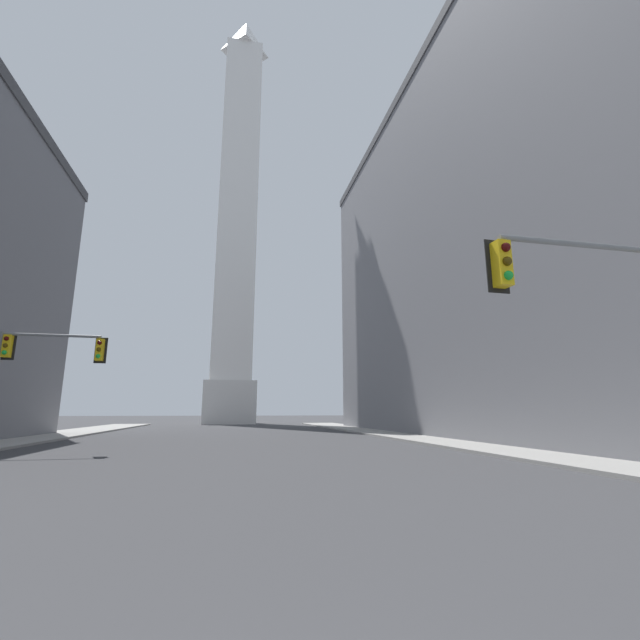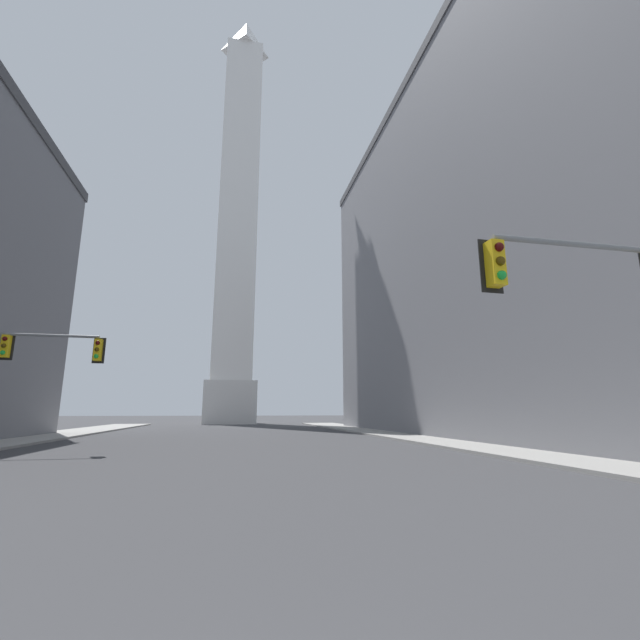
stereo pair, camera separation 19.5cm
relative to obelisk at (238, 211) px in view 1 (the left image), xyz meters
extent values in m
cube|color=gray|center=(13.79, -44.92, -36.59)|extent=(5.00, 84.23, 0.15)
cube|color=slate|center=(27.69, -40.96, -21.04)|extent=(26.00, 50.51, 31.25)
cube|color=#48484C|center=(27.69, -40.96, -4.96)|extent=(26.26, 51.01, 0.90)
cube|color=silver|center=(0.00, 0.00, -33.34)|extent=(8.11, 8.11, 6.65)
cube|color=white|center=(0.00, 0.00, 1.39)|extent=(6.49, 6.49, 62.79)
pyramid|color=white|center=(0.00, 0.00, 36.35)|extent=(6.49, 6.49, 7.14)
cylinder|color=slate|center=(8.48, -62.89, -30.64)|extent=(4.93, 0.14, 0.14)
cube|color=yellow|center=(6.01, -62.89, -31.31)|extent=(0.35, 0.35, 1.10)
cube|color=black|center=(6.01, -62.71, -31.31)|extent=(0.58, 0.05, 1.32)
sphere|color=#410907|center=(6.02, -63.08, -30.97)|extent=(0.22, 0.22, 0.22)
sphere|color=#483506|center=(6.02, -63.08, -31.31)|extent=(0.22, 0.22, 0.22)
sphere|color=green|center=(6.02, -63.08, -31.66)|extent=(0.22, 0.22, 0.22)
cube|color=yellow|center=(-10.84, -47.99, -31.59)|extent=(0.34, 0.34, 1.10)
cube|color=black|center=(-10.84, -47.81, -31.59)|extent=(0.58, 0.03, 1.32)
sphere|color=#410907|center=(-10.84, -48.18, -31.24)|extent=(0.22, 0.22, 0.22)
sphere|color=#483506|center=(-10.84, -48.18, -31.59)|extent=(0.22, 0.22, 0.22)
sphere|color=green|center=(-10.84, -48.18, -31.93)|extent=(0.22, 0.22, 0.22)
cylinder|color=slate|center=(-8.89, -47.99, -30.99)|extent=(4.48, 0.14, 0.14)
sphere|color=slate|center=(-11.13, -47.99, -30.99)|extent=(0.18, 0.18, 0.18)
cube|color=yellow|center=(-6.65, -47.99, -31.66)|extent=(0.34, 0.34, 1.10)
cube|color=black|center=(-6.65, -47.81, -31.66)|extent=(0.58, 0.03, 1.32)
sphere|color=#410907|center=(-6.65, -48.18, -31.31)|extent=(0.22, 0.22, 0.22)
sphere|color=#483506|center=(-6.65, -48.18, -31.66)|extent=(0.22, 0.22, 0.22)
sphere|color=green|center=(-6.65, -48.18, -32.00)|extent=(0.22, 0.22, 0.22)
camera|label=1|loc=(-0.13, -71.34, -34.70)|focal=24.00mm
camera|label=2|loc=(0.07, -71.38, -34.70)|focal=24.00mm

